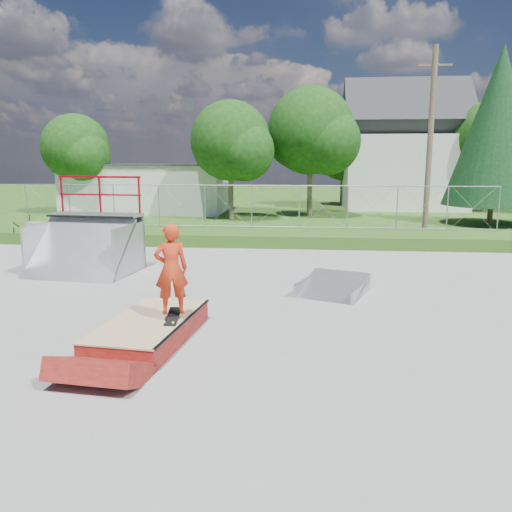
{
  "coord_description": "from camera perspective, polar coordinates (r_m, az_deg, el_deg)",
  "views": [
    {
      "loc": [
        2.24,
        -10.4,
        3.27
      ],
      "look_at": [
        1.13,
        0.95,
        1.1
      ],
      "focal_mm": 35.0,
      "sensor_mm": 36.0,
      "label": 1
    }
  ],
  "objects": [
    {
      "name": "utility_building_flat",
      "position": [
        34.03,
        -12.01,
        7.55
      ],
      "size": [
        10.0,
        6.0,
        3.0
      ],
      "primitive_type": "cube",
      "color": "silver",
      "rests_on": "ground"
    },
    {
      "name": "skater",
      "position": [
        9.1,
        -9.65,
        -1.93
      ],
      "size": [
        0.7,
        0.58,
        1.65
      ],
      "primitive_type": "imported",
      "rotation": [
        0.0,
        0.0,
        3.49
      ],
      "color": "red",
      "rests_on": "grind_box"
    },
    {
      "name": "gable_house",
      "position": [
        37.02,
        16.46,
        11.21
      ],
      "size": [
        8.4,
        6.08,
        8.94
      ],
      "color": "silver",
      "rests_on": "ground"
    },
    {
      "name": "ground",
      "position": [
        11.13,
        -6.3,
        -6.38
      ],
      "size": [
        120.0,
        120.0,
        0.0
      ],
      "primitive_type": "plane",
      "color": "#224E16",
      "rests_on": "ground"
    },
    {
      "name": "flat_bank_ramp",
      "position": [
        12.46,
        8.73,
        -3.49
      ],
      "size": [
        1.95,
        2.01,
        0.45
      ],
      "primitive_type": null,
      "rotation": [
        0.0,
        0.0,
        -0.38
      ],
      "color": "#989CA0",
      "rests_on": "concrete_pad"
    },
    {
      "name": "tree_right_far",
      "position": [
        36.29,
        25.54,
        11.75
      ],
      "size": [
        5.1,
        4.8,
        7.12
      ],
      "color": "brown",
      "rests_on": "ground"
    },
    {
      "name": "grass_berm",
      "position": [
        20.25,
        -0.8,
        2.19
      ],
      "size": [
        24.0,
        3.0,
        0.5
      ],
      "primitive_type": "cube",
      "color": "#224E16",
      "rests_on": "ground"
    },
    {
      "name": "tree_back_mid",
      "position": [
        38.37,
        10.26,
        11.13
      ],
      "size": [
        4.08,
        3.84,
        5.7
      ],
      "color": "brown",
      "rests_on": "ground"
    },
    {
      "name": "concrete_stairs",
      "position": [
        22.1,
        -23.54,
        2.41
      ],
      "size": [
        1.5,
        1.6,
        0.8
      ],
      "primitive_type": null,
      "color": "gray",
      "rests_on": "ground"
    },
    {
      "name": "tree_left_near",
      "position": [
        28.53,
        -2.49,
        12.7
      ],
      "size": [
        4.76,
        4.48,
        6.65
      ],
      "color": "brown",
      "rests_on": "ground"
    },
    {
      "name": "grind_box",
      "position": [
        9.49,
        -12.02,
        -8.27
      ],
      "size": [
        1.66,
        2.97,
        0.42
      ],
      "rotation": [
        0.0,
        0.0,
        -0.1
      ],
      "color": "maroon",
      "rests_on": "concrete_pad"
    },
    {
      "name": "skateboard",
      "position": [
        9.31,
        -9.49,
        -6.88
      ],
      "size": [
        0.3,
        0.81,
        0.13
      ],
      "primitive_type": "cube",
      "rotation": [
        0.14,
        0.0,
        0.11
      ],
      "color": "black",
      "rests_on": "grind_box"
    },
    {
      "name": "conifer_tree",
      "position": [
        29.14,
        25.91,
        13.21
      ],
      "size": [
        5.04,
        5.04,
        9.1
      ],
      "color": "brown",
      "rests_on": "ground"
    },
    {
      "name": "tree_left_far",
      "position": [
        33.34,
        -19.63,
        11.3
      ],
      "size": [
        4.42,
        4.16,
        6.18
      ],
      "color": "brown",
      "rests_on": "ground"
    },
    {
      "name": "quarter_pipe",
      "position": [
        15.33,
        -19.28,
        3.2
      ],
      "size": [
        3.06,
        2.67,
        2.82
      ],
      "primitive_type": null,
      "rotation": [
        0.0,
        0.0,
        -0.1
      ],
      "color": "#989CA0",
      "rests_on": "concrete_pad"
    },
    {
      "name": "chain_link_fence",
      "position": [
        21.1,
        -0.5,
        5.68
      ],
      "size": [
        20.0,
        0.06,
        1.8
      ],
      "primitive_type": null,
      "color": "#919399",
      "rests_on": "grass_berm"
    },
    {
      "name": "tree_center",
      "position": [
        30.26,
        6.84,
        13.67
      ],
      "size": [
        5.44,
        5.12,
        7.6
      ],
      "color": "brown",
      "rests_on": "ground"
    },
    {
      "name": "utility_pole",
      "position": [
        23.02,
        19.26,
        12.0
      ],
      "size": [
        0.24,
        0.24,
        8.0
      ],
      "primitive_type": "cylinder",
      "color": "brown",
      "rests_on": "ground"
    },
    {
      "name": "concrete_pad",
      "position": [
        11.12,
        -6.31,
        -6.28
      ],
      "size": [
        20.0,
        16.0,
        0.04
      ],
      "primitive_type": "cube",
      "color": "gray",
      "rests_on": "ground"
    }
  ]
}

